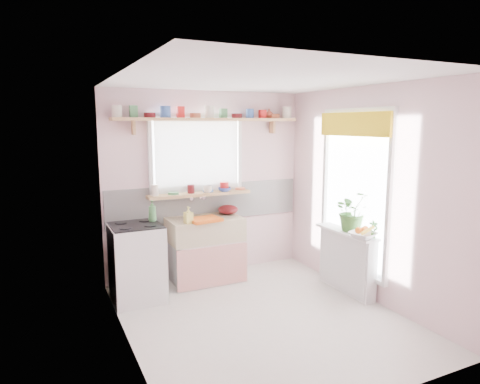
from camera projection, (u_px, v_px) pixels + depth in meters
name	position (u px, v px, depth m)	size (l,w,h in m)	color
room	(276.00, 179.00, 5.44)	(3.20, 3.20, 3.20)	beige
sink_unit	(205.00, 249.00, 5.63)	(0.95, 0.65, 1.11)	white
cooker	(137.00, 262.00, 5.00)	(0.58, 0.58, 0.93)	white
radiator_ledge	(347.00, 260.00, 5.28)	(0.22, 0.95, 0.78)	white
windowsill	(200.00, 194.00, 5.68)	(1.40, 0.22, 0.04)	tan
pine_shelf	(210.00, 119.00, 5.58)	(2.52, 0.24, 0.04)	tan
shelf_crockery	(208.00, 114.00, 5.56)	(2.47, 0.11, 0.12)	silver
sill_crockery	(196.00, 189.00, 5.65)	(1.35, 0.11, 0.12)	silver
dish_tray	(204.00, 220.00, 5.39)	(0.39, 0.29, 0.04)	orange
colander	(228.00, 210.00, 5.80)	(0.28, 0.28, 0.13)	#530E12
jade_plant	(353.00, 211.00, 5.17)	(0.45, 0.39, 0.50)	#396C2B
fruit_bowl	(363.00, 235.00, 4.85)	(0.30, 0.30, 0.07)	silver
herb_pot	(374.00, 229.00, 4.86)	(0.11, 0.07, 0.20)	#2E6F2C
soap_bottle_sink	(188.00, 215.00, 5.25)	(0.09, 0.10, 0.21)	#ECE068
sill_cup	(208.00, 189.00, 5.66)	(0.12, 0.12, 0.09)	white
sill_bowl	(225.00, 189.00, 5.77)	(0.18, 0.18, 0.06)	#2F449B
shelf_vase	(269.00, 114.00, 6.02)	(0.13, 0.13, 0.13)	#B84F38
cooker_bottle	(152.00, 211.00, 5.07)	(0.10, 0.10, 0.25)	#458B4A
fruit	(363.00, 230.00, 4.85)	(0.20, 0.14, 0.10)	orange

